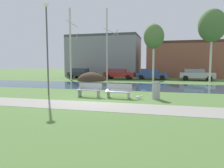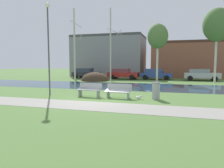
# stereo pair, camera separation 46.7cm
# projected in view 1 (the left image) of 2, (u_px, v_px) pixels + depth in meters

# --- Properties ---
(ground_plane) EXTENTS (120.00, 120.00, 0.00)m
(ground_plane) POSITION_uv_depth(u_px,v_px,m) (128.00, 84.00, 21.78)
(ground_plane) COLOR #517538
(paved_path_strip) EXTENTS (60.00, 2.20, 0.01)m
(paved_path_strip) POSITION_uv_depth(u_px,v_px,m) (88.00, 106.00, 10.51)
(paved_path_strip) COLOR gray
(paved_path_strip) RESTS_ON ground
(river_band) EXTENTS (80.00, 6.64, 0.01)m
(river_band) POSITION_uv_depth(u_px,v_px,m) (124.00, 86.00, 19.68)
(river_band) COLOR #2D475B
(river_band) RESTS_ON ground
(soil_mound) EXTENTS (3.47, 3.26, 2.13)m
(soil_mound) POSITION_uv_depth(u_px,v_px,m) (91.00, 81.00, 26.06)
(soil_mound) COLOR #423021
(soil_mound) RESTS_ON ground
(bench_left) EXTENTS (1.64, 0.70, 0.87)m
(bench_left) POSITION_uv_depth(u_px,v_px,m) (89.00, 89.00, 13.33)
(bench_left) COLOR #9EA0A3
(bench_left) RESTS_ON ground
(bench_right) EXTENTS (1.64, 0.70, 0.87)m
(bench_right) POSITION_uv_depth(u_px,v_px,m) (119.00, 90.00, 12.85)
(bench_right) COLOR #9EA0A3
(bench_right) RESTS_ON ground
(trash_bin) EXTENTS (0.49, 0.49, 1.03)m
(trash_bin) POSITION_uv_depth(u_px,v_px,m) (156.00, 90.00, 12.43)
(trash_bin) COLOR #999B9E
(trash_bin) RESTS_ON ground
(seagull) EXTENTS (0.43, 0.16, 0.26)m
(seagull) POSITION_uv_depth(u_px,v_px,m) (139.00, 97.00, 12.45)
(seagull) COLOR white
(seagull) RESTS_ON ground
(streetlamp) EXTENTS (0.32, 0.32, 6.14)m
(streetlamp) POSITION_uv_depth(u_px,v_px,m) (47.00, 35.00, 13.85)
(streetlamp) COLOR #4C4C51
(streetlamp) RESTS_ON ground
(birch_far_left) EXTENTS (1.29, 2.30, 9.01)m
(birch_far_left) POSITION_uv_depth(u_px,v_px,m) (71.00, 44.00, 26.21)
(birch_far_left) COLOR beige
(birch_far_left) RESTS_ON ground
(birch_left) EXTENTS (1.52, 2.85, 8.71)m
(birch_left) POSITION_uv_depth(u_px,v_px,m) (107.00, 44.00, 25.07)
(birch_left) COLOR beige
(birch_left) RESTS_ON ground
(birch_center_left) EXTENTS (2.42, 2.42, 6.87)m
(birch_center_left) POSITION_uv_depth(u_px,v_px,m) (154.00, 37.00, 24.81)
(birch_center_left) COLOR beige
(birch_center_left) RESTS_ON ground
(birch_center) EXTENTS (2.94, 2.94, 8.01)m
(birch_center) POSITION_uv_depth(u_px,v_px,m) (212.00, 26.00, 22.60)
(birch_center) COLOR beige
(birch_center) RESTS_ON ground
(parked_van_nearest_dark) EXTENTS (4.09, 2.11, 1.45)m
(parked_van_nearest_dark) POSITION_uv_depth(u_px,v_px,m) (82.00, 73.00, 30.48)
(parked_van_nearest_dark) COLOR #282B30
(parked_van_nearest_dark) RESTS_ON ground
(parked_sedan_second_red) EXTENTS (4.23, 2.07, 1.45)m
(parked_sedan_second_red) POSITION_uv_depth(u_px,v_px,m) (119.00, 74.00, 28.63)
(parked_sedan_second_red) COLOR maroon
(parked_sedan_second_red) RESTS_ON ground
(parked_hatch_third_blue) EXTENTS (4.23, 2.12, 1.44)m
(parked_hatch_third_blue) POSITION_uv_depth(u_px,v_px,m) (151.00, 74.00, 28.17)
(parked_hatch_third_blue) COLOR #2D4793
(parked_hatch_third_blue) RESTS_ON ground
(parked_wagon_fourth_silver) EXTENTS (4.26, 2.10, 1.45)m
(parked_wagon_fourth_silver) POSITION_uv_depth(u_px,v_px,m) (196.00, 74.00, 26.56)
(parked_wagon_fourth_silver) COLOR #B2B5BC
(parked_wagon_fourth_silver) RESTS_ON ground
(building_grey_warehouse) EXTENTS (11.82, 7.29, 6.86)m
(building_grey_warehouse) POSITION_uv_depth(u_px,v_px,m) (105.00, 56.00, 36.44)
(building_grey_warehouse) COLOR gray
(building_grey_warehouse) RESTS_ON ground
(building_brick_low) EXTENTS (11.08, 8.46, 5.48)m
(building_brick_low) POSITION_uv_depth(u_px,v_px,m) (183.00, 60.00, 34.02)
(building_brick_low) COLOR brown
(building_brick_low) RESTS_ON ground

